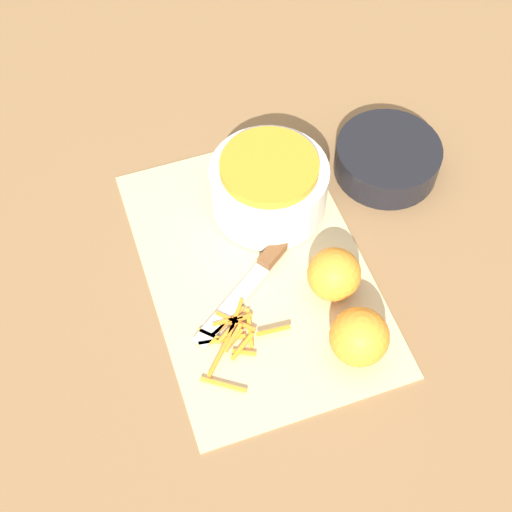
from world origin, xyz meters
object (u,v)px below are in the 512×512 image
bowl_speckled (269,185)px  knife (271,256)px  orange_right (334,274)px  orange_left (359,337)px  bowl_dark (387,159)px

bowl_speckled → knife: bearing=-17.4°
knife → orange_right: 0.10m
orange_left → knife: bearing=-161.7°
knife → orange_right: orange_right is taller
bowl_speckled → orange_left: bowl_speckled is taller
orange_right → bowl_speckled: bearing=-168.5°
bowl_speckled → bowl_dark: size_ratio=1.07×
bowl_dark → orange_left: (0.27, -0.17, 0.02)m
bowl_dark → orange_left: bearing=-31.7°
bowl_dark → orange_right: bearing=-42.9°
knife → orange_left: orange_left is taller
knife → bowl_dark: bearing=169.0°
bowl_speckled → orange_right: bowl_speckled is taller
bowl_dark → bowl_speckled: bearing=-87.7°
bowl_speckled → orange_left: 0.26m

